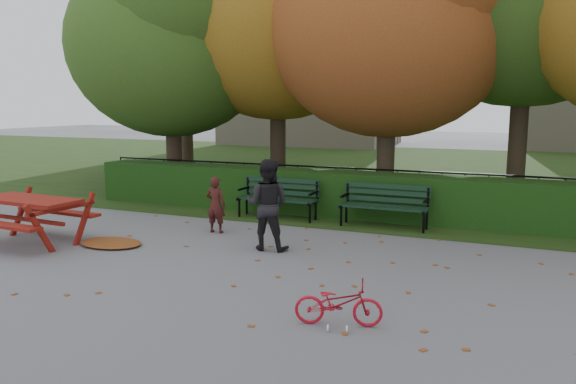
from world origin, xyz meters
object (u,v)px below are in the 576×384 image
at_px(bench_right, 385,202).
at_px(bicycle, 338,303).
at_px(tree_a, 175,29).
at_px(child, 216,205).
at_px(bench_left, 279,195).
at_px(picnic_table, 29,208).
at_px(adult, 267,205).
at_px(tree_c, 402,4).
at_px(tree_f, 188,9).

distance_m(bench_right, bicycle, 5.42).
height_order(tree_a, child, tree_a).
xyz_separation_m(bench_left, bench_right, (2.40, 0.00, 0.00)).
distance_m(picnic_table, adult, 4.39).
height_order(tree_a, bench_right, tree_a).
distance_m(tree_a, bicycle, 10.95).
relative_size(tree_c, bicycle, 7.90).
distance_m(bench_right, adult, 2.98).
distance_m(bench_left, picnic_table, 5.07).
height_order(bench_right, picnic_table, picnic_table).
xyz_separation_m(tree_c, adult, (-1.19, -4.84, -4.03)).
xyz_separation_m(adult, bicycle, (2.21, -2.77, -0.53)).
bearing_deg(tree_a, adult, -42.72).
bearing_deg(bicycle, picnic_table, 61.88).
height_order(tree_c, bicycle, tree_c).
xyz_separation_m(tree_f, bicycle, (8.98, -10.89, -5.43)).
bearing_deg(tree_f, tree_a, -62.02).
bearing_deg(child, bench_right, -152.09).
height_order(bench_right, bicycle, bench_right).
bearing_deg(bench_right, tree_f, 146.08).
bearing_deg(child, bicycle, 132.45).
relative_size(bench_left, adult, 1.13).
bearing_deg(child, tree_f, -58.15).
bearing_deg(child, picnic_table, 33.79).
distance_m(tree_c, adult, 6.41).
xyz_separation_m(bench_left, bicycle, (3.15, -5.36, -0.25)).
xyz_separation_m(tree_c, child, (-2.68, -4.08, -4.26)).
bearing_deg(bench_left, tree_c, 46.64).
bearing_deg(bench_left, tree_f, 136.49).
bearing_deg(bench_left, bench_right, 0.00).
distance_m(tree_f, child, 10.41).
height_order(child, adult, adult).
relative_size(tree_f, bench_left, 5.10).
distance_m(tree_f, picnic_table, 11.01).
xyz_separation_m(picnic_table, adult, (4.18, 1.32, 0.15)).
bearing_deg(tree_f, bench_right, -33.92).
bearing_deg(bicycle, child, 31.03).
bearing_deg(adult, bench_right, -125.83).
xyz_separation_m(picnic_table, child, (2.69, 2.08, -0.09)).
distance_m(picnic_table, child, 3.40).
relative_size(child, bicycle, 1.11).
bearing_deg(adult, child, -33.48).
relative_size(bench_right, bicycle, 1.78).
relative_size(tree_c, bench_right, 4.44).
height_order(tree_a, tree_f, tree_f).
bearing_deg(child, tree_a, -51.74).
bearing_deg(bench_right, picnic_table, -145.33).
bearing_deg(tree_c, bicycle, -82.39).
distance_m(tree_c, child, 6.48).
bearing_deg(picnic_table, bench_left, 53.71).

